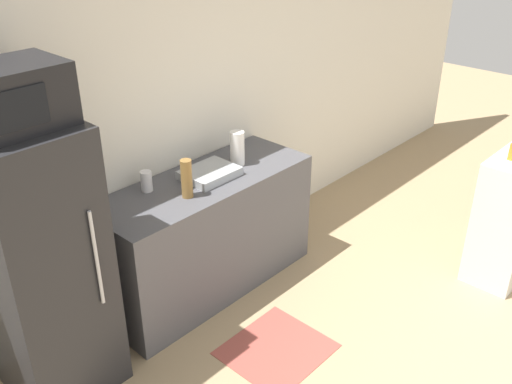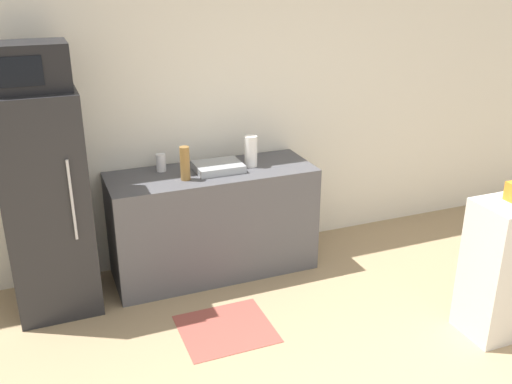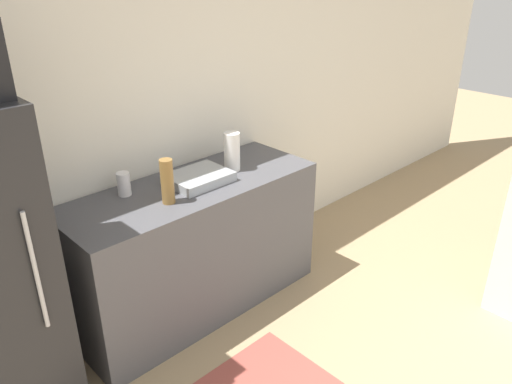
% 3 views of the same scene
% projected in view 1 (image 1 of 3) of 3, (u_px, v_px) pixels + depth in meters
% --- Properties ---
extents(wall_back, '(8.00, 0.06, 2.60)m').
position_uv_depth(wall_back, '(198.00, 104.00, 4.21)').
color(wall_back, silver).
rests_on(wall_back, ground_plane).
extents(refrigerator, '(0.58, 0.60, 1.67)m').
position_uv_depth(refrigerator, '(44.00, 269.00, 3.17)').
color(refrigerator, '#232326').
rests_on(refrigerator, ground_plane).
extents(microwave, '(0.53, 0.40, 0.31)m').
position_uv_depth(microwave, '(8.00, 97.00, 2.70)').
color(microwave, black).
rests_on(microwave, refrigerator).
extents(counter, '(1.68, 0.61, 0.90)m').
position_uv_depth(counter, '(207.00, 234.00, 4.21)').
color(counter, '#4C4C51').
rests_on(counter, ground_plane).
extents(sink_basin, '(0.38, 0.30, 0.06)m').
position_uv_depth(sink_basin, '(210.00, 173.00, 4.02)').
color(sink_basin, '#9EA3A8').
rests_on(sink_basin, counter).
extents(bottle_tall, '(0.08, 0.08, 0.27)m').
position_uv_depth(bottle_tall, '(187.00, 179.00, 3.72)').
color(bottle_tall, olive).
rests_on(bottle_tall, counter).
extents(bottle_short, '(0.08, 0.08, 0.14)m').
position_uv_depth(bottle_short, '(146.00, 181.00, 3.82)').
color(bottle_short, silver).
rests_on(bottle_short, counter).
extents(paper_towel_roll, '(0.10, 0.10, 0.26)m').
position_uv_depth(paper_towel_roll, '(237.00, 148.00, 4.16)').
color(paper_towel_roll, white).
rests_on(paper_towel_roll, counter).
extents(kitchen_rug, '(0.65, 0.59, 0.01)m').
position_uv_depth(kitchen_rug, '(277.00, 349.00, 3.78)').
color(kitchen_rug, '#99473D').
rests_on(kitchen_rug, ground_plane).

